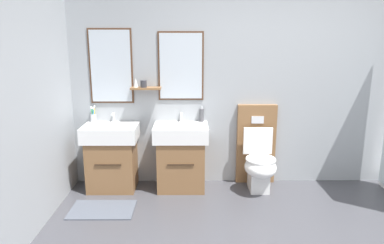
{
  "coord_description": "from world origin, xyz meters",
  "views": [
    {
      "loc": [
        -0.95,
        -2.55,
        1.83
      ],
      "look_at": [
        -0.93,
        1.37,
        0.88
      ],
      "focal_mm": 33.75,
      "sensor_mm": 36.0,
      "label": 1
    }
  ],
  "objects_px": {
    "vanity_sink_right": "(181,155)",
    "toilet": "(258,158)",
    "toothbrush_cup": "(93,117)",
    "vanity_sink_left": "(112,155)",
    "soap_dispenser": "(202,115)"
  },
  "relations": [
    {
      "from": "toilet",
      "to": "toothbrush_cup",
      "type": "distance_m",
      "value": 2.06
    },
    {
      "from": "vanity_sink_left",
      "to": "toilet",
      "type": "relative_size",
      "value": 0.79
    },
    {
      "from": "vanity_sink_right",
      "to": "toothbrush_cup",
      "type": "distance_m",
      "value": 1.17
    },
    {
      "from": "vanity_sink_right",
      "to": "soap_dispenser",
      "type": "height_order",
      "value": "soap_dispenser"
    },
    {
      "from": "toilet",
      "to": "soap_dispenser",
      "type": "relative_size",
      "value": 5.15
    },
    {
      "from": "toothbrush_cup",
      "to": "vanity_sink_left",
      "type": "bearing_deg",
      "value": -34.33
    },
    {
      "from": "vanity_sink_right",
      "to": "toilet",
      "type": "distance_m",
      "value": 0.93
    },
    {
      "from": "vanity_sink_right",
      "to": "soap_dispenser",
      "type": "bearing_deg",
      "value": 34.83
    },
    {
      "from": "toilet",
      "to": "toothbrush_cup",
      "type": "xyz_separation_m",
      "value": [
        -2.0,
        0.16,
        0.47
      ]
    },
    {
      "from": "toilet",
      "to": "toothbrush_cup",
      "type": "relative_size",
      "value": 4.85
    },
    {
      "from": "toothbrush_cup",
      "to": "soap_dispenser",
      "type": "relative_size",
      "value": 1.06
    },
    {
      "from": "toilet",
      "to": "toothbrush_cup",
      "type": "bearing_deg",
      "value": 175.41
    },
    {
      "from": "toilet",
      "to": "toothbrush_cup",
      "type": "height_order",
      "value": "toilet"
    },
    {
      "from": "vanity_sink_left",
      "to": "toilet",
      "type": "bearing_deg",
      "value": 0.09
    },
    {
      "from": "vanity_sink_right",
      "to": "soap_dispenser",
      "type": "relative_size",
      "value": 4.07
    }
  ]
}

